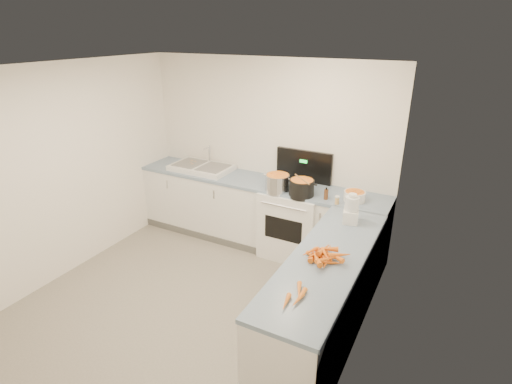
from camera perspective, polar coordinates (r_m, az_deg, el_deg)
The scene contains 19 objects.
floor at distance 4.56m, azimuth -10.27°, elevation -16.43°, with size 3.50×4.00×0.00m, color gray, non-canonical shape.
ceiling at distance 3.58m, azimuth -13.12°, elevation 16.57°, with size 3.50×4.00×0.00m, color white, non-canonical shape.
wall_back at distance 5.48m, azimuth 1.63°, elevation 5.68°, with size 3.50×2.50×0.00m, color white, non-canonical shape.
wall_left at distance 5.14m, azimuth -26.94°, elevation 2.00°, with size 4.00×2.50×0.00m, color white, non-canonical shape.
wall_right at distance 3.19m, azimuth 14.06°, elevation -8.04°, with size 4.00×2.50×0.00m, color white, non-canonical shape.
counter_back at distance 5.51m, azimuth 0.16°, elevation -2.90°, with size 3.50×0.62×0.94m.
counter_right at distance 3.93m, azimuth 9.76°, elevation -14.93°, with size 0.62×2.20×0.94m.
stove at distance 5.29m, azimuth 5.38°, elevation -4.10°, with size 0.76×0.65×1.36m.
sink at distance 5.77m, azimuth -7.79°, elevation 3.49°, with size 0.86×0.52×0.31m.
steel_pot at distance 4.98m, azimuth 3.09°, elevation 1.26°, with size 0.31×0.31×0.23m, color silver.
black_pot at distance 4.86m, azimuth 6.53°, elevation 0.52°, with size 0.30×0.30×0.22m, color black.
wooden_spoon at distance 4.82m, azimuth 6.59°, elevation 1.83°, with size 0.02×0.02×0.37m, color #AD7A47.
mixing_bowl at distance 4.82m, azimuth 13.89°, elevation -0.60°, with size 0.25×0.25×0.12m, color white.
extract_bottle at distance 4.79m, azimuth 9.98°, elevation -0.36°, with size 0.05×0.05×0.12m, color #593319.
spice_jar at distance 4.70m, azimuth 11.49°, elevation -1.23°, with size 0.05×0.05×0.08m, color #E5B266.
food_processor at distance 4.27m, azimuth 13.46°, elevation -2.52°, with size 0.19×0.22×0.32m.
carrot_pile at distance 3.60m, azimuth 9.67°, elevation -8.92°, with size 0.39×0.43×0.09m.
peeled_carrots at distance 3.12m, azimuth 5.75°, elevation -14.64°, with size 0.13×0.36×0.04m.
peelings at distance 5.90m, azimuth -9.23°, elevation 4.24°, with size 0.18×0.24×0.01m.
Camera 1 is at (2.32, -2.71, 2.83)m, focal length 28.00 mm.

